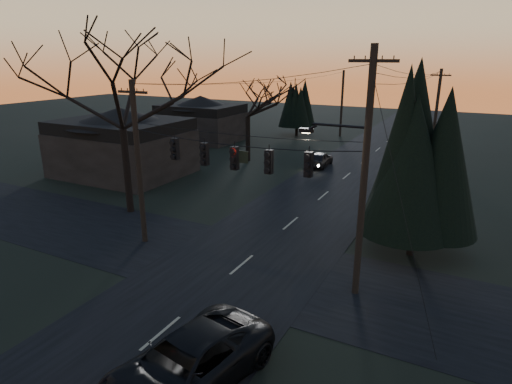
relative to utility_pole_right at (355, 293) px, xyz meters
The scene contains 15 objects.
main_road 11.41m from the utility_pole_right, 118.81° to the left, with size 8.00×120.00×0.02m, color black.
cross_road 5.50m from the utility_pole_right, behind, with size 60.00×7.00×0.02m, color black.
utility_pole_right is the anchor object (origin of this frame).
utility_pole_left 11.50m from the utility_pole_right, behind, with size 1.80×0.30×8.50m, color black, non-canonical shape.
utility_pole_far_r 28.00m from the utility_pole_right, 90.00° to the left, with size 1.80×0.30×8.50m, color black, non-canonical shape.
utility_pole_far_l 37.79m from the utility_pole_right, 107.72° to the left, with size 0.30×0.30×8.00m, color black, non-canonical shape.
span_signal_assembly 7.80m from the utility_pole_right, behind, with size 11.50×0.44×1.55m.
bare_tree_left 17.51m from the utility_pole_right, 168.36° to the left, with size 10.06×10.06×10.70m.
evergreen_right 7.05m from the utility_pole_right, 73.29° to the left, with size 4.78×4.78×8.44m.
bare_tree_dist 25.31m from the utility_pole_right, 129.02° to the left, with size 6.21×6.21×8.46m.
evergreen_dist 38.03m from the utility_pole_right, 115.96° to the left, with size 3.30×3.30×6.51m.
house_left_near 24.78m from the utility_pole_right, 156.04° to the left, with size 10.00×8.00×5.60m.
house_left_far 36.51m from the utility_pole_right, 134.44° to the left, with size 9.00×7.00×5.20m.
suv_near 8.34m from the utility_pole_right, 111.63° to the right, with size 2.71×5.88×1.63m, color black.
sedan_oncoming_a 21.88m from the utility_pole_right, 113.14° to the left, with size 1.57×3.90×1.33m, color black.
Camera 1 is at (9.11, -6.11, 9.54)m, focal length 30.00 mm.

